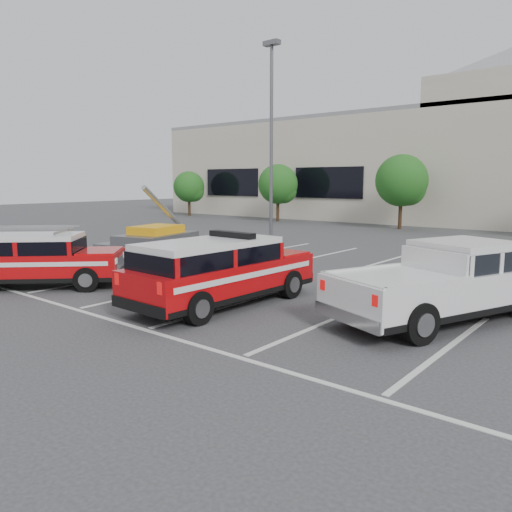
{
  "coord_description": "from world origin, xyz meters",
  "views": [
    {
      "loc": [
        8.33,
        -9.3,
        3.15
      ],
      "look_at": [
        -0.44,
        1.45,
        1.05
      ],
      "focal_mm": 35.0,
      "sensor_mm": 36.0,
      "label": 1
    }
  ],
  "objects_px": {
    "tree_left": "(279,186)",
    "tree_mid_left": "(403,182)",
    "ladder_suv": "(39,263)",
    "tree_far_left": "(190,188)",
    "fire_chief_suv": "(220,276)",
    "light_pole_left": "(271,142)",
    "white_pickup": "(450,289)",
    "utility_rig": "(154,243)"
  },
  "relations": [
    {
      "from": "fire_chief_suv",
      "to": "white_pickup",
      "type": "relative_size",
      "value": 0.86
    },
    {
      "from": "tree_mid_left",
      "to": "light_pole_left",
      "type": "bearing_deg",
      "value": -107.1
    },
    {
      "from": "tree_far_left",
      "to": "utility_rig",
      "type": "distance_m",
      "value": 25.04
    },
    {
      "from": "tree_far_left",
      "to": "fire_chief_suv",
      "type": "xyz_separation_m",
      "value": [
        24.68,
        -22.28,
        -1.75
      ]
    },
    {
      "from": "tree_far_left",
      "to": "ladder_suv",
      "type": "xyz_separation_m",
      "value": [
        18.97,
        -24.08,
        -1.79
      ]
    },
    {
      "from": "white_pickup",
      "to": "fire_chief_suv",
      "type": "bearing_deg",
      "value": -133.37
    },
    {
      "from": "ladder_suv",
      "to": "utility_rig",
      "type": "xyz_separation_m",
      "value": [
        -1.89,
        5.86,
        -0.12
      ]
    },
    {
      "from": "tree_far_left",
      "to": "white_pickup",
      "type": "distance_m",
      "value": 35.8
    },
    {
      "from": "tree_far_left",
      "to": "fire_chief_suv",
      "type": "height_order",
      "value": "tree_far_left"
    },
    {
      "from": "fire_chief_suv",
      "to": "ladder_suv",
      "type": "distance_m",
      "value": 5.98
    },
    {
      "from": "tree_mid_left",
      "to": "ladder_suv",
      "type": "bearing_deg",
      "value": -92.45
    },
    {
      "from": "light_pole_left",
      "to": "white_pickup",
      "type": "xyz_separation_m",
      "value": [
        12.74,
        -9.94,
        -4.47
      ]
    },
    {
      "from": "white_pickup",
      "to": "utility_rig",
      "type": "height_order",
      "value": "utility_rig"
    },
    {
      "from": "light_pole_left",
      "to": "tree_mid_left",
      "type": "bearing_deg",
      "value": 72.9
    },
    {
      "from": "tree_left",
      "to": "fire_chief_suv",
      "type": "relative_size",
      "value": 0.83
    },
    {
      "from": "tree_mid_left",
      "to": "white_pickup",
      "type": "relative_size",
      "value": 0.79
    },
    {
      "from": "tree_left",
      "to": "utility_rig",
      "type": "height_order",
      "value": "tree_left"
    },
    {
      "from": "ladder_suv",
      "to": "utility_rig",
      "type": "relative_size",
      "value": 1.16
    },
    {
      "from": "tree_mid_left",
      "to": "light_pole_left",
      "type": "relative_size",
      "value": 0.47
    },
    {
      "from": "tree_left",
      "to": "tree_mid_left",
      "type": "distance_m",
      "value": 10.0
    },
    {
      "from": "tree_left",
      "to": "white_pickup",
      "type": "relative_size",
      "value": 0.72
    },
    {
      "from": "white_pickup",
      "to": "ladder_suv",
      "type": "bearing_deg",
      "value": -137.15
    },
    {
      "from": "light_pole_left",
      "to": "utility_rig",
      "type": "relative_size",
      "value": 2.64
    },
    {
      "from": "tree_far_left",
      "to": "tree_mid_left",
      "type": "bearing_deg",
      "value": 0.0
    },
    {
      "from": "white_pickup",
      "to": "utility_rig",
      "type": "relative_size",
      "value": 1.59
    },
    {
      "from": "white_pickup",
      "to": "utility_rig",
      "type": "xyz_separation_m",
      "value": [
        -12.57,
        1.77,
        -0.12
      ]
    },
    {
      "from": "tree_left",
      "to": "tree_mid_left",
      "type": "xyz_separation_m",
      "value": [
        10.0,
        0.0,
        0.27
      ]
    },
    {
      "from": "ladder_suv",
      "to": "tree_far_left",
      "type": "bearing_deg",
      "value": 174.06
    },
    {
      "from": "utility_rig",
      "to": "white_pickup",
      "type": "bearing_deg",
      "value": -20.73
    },
    {
      "from": "light_pole_left",
      "to": "utility_rig",
      "type": "height_order",
      "value": "light_pole_left"
    },
    {
      "from": "light_pole_left",
      "to": "fire_chief_suv",
      "type": "xyz_separation_m",
      "value": [
        7.77,
        -12.23,
        -4.43
      ]
    },
    {
      "from": "tree_left",
      "to": "tree_mid_left",
      "type": "height_order",
      "value": "tree_mid_left"
    },
    {
      "from": "tree_left",
      "to": "light_pole_left",
      "type": "relative_size",
      "value": 0.43
    },
    {
      "from": "tree_mid_left",
      "to": "light_pole_left",
      "type": "xyz_separation_m",
      "value": [
        -3.09,
        -10.05,
        2.14
      ]
    },
    {
      "from": "light_pole_left",
      "to": "fire_chief_suv",
      "type": "distance_m",
      "value": 15.15
    },
    {
      "from": "light_pole_left",
      "to": "fire_chief_suv",
      "type": "relative_size",
      "value": 1.93
    },
    {
      "from": "white_pickup",
      "to": "ladder_suv",
      "type": "height_order",
      "value": "ladder_suv"
    },
    {
      "from": "tree_far_left",
      "to": "tree_left",
      "type": "height_order",
      "value": "tree_left"
    },
    {
      "from": "tree_mid_left",
      "to": "utility_rig",
      "type": "relative_size",
      "value": 1.25
    },
    {
      "from": "tree_mid_left",
      "to": "utility_rig",
      "type": "distance_m",
      "value": 18.61
    },
    {
      "from": "tree_left",
      "to": "ladder_suv",
      "type": "xyz_separation_m",
      "value": [
        8.97,
        -24.08,
        -2.06
      ]
    },
    {
      "from": "tree_mid_left",
      "to": "white_pickup",
      "type": "height_order",
      "value": "tree_mid_left"
    }
  ]
}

